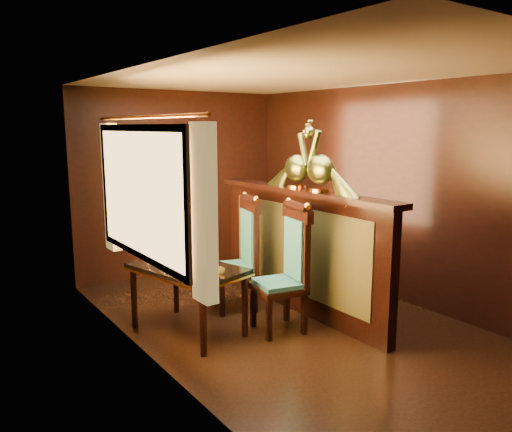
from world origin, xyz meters
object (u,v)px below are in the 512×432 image
(dining_table, at_px, (187,273))
(chair_right, at_px, (244,249))
(chair_left, at_px, (290,263))
(peacock_left, at_px, (321,156))
(peacock_right, at_px, (297,156))

(dining_table, height_order, chair_right, chair_right)
(dining_table, height_order, chair_left, chair_left)
(dining_table, relative_size, chair_left, 0.98)
(peacock_left, bearing_deg, chair_left, -175.28)
(chair_right, xyz_separation_m, peacock_right, (0.46, -0.35, 1.03))
(dining_table, bearing_deg, peacock_left, -35.01)
(chair_left, relative_size, peacock_left, 1.80)
(peacock_right, bearing_deg, chair_right, 142.68)
(chair_left, bearing_deg, peacock_left, 16.46)
(chair_left, relative_size, peacock_right, 1.90)
(chair_right, bearing_deg, peacock_right, -22.28)
(chair_left, distance_m, peacock_left, 1.12)
(chair_right, distance_m, peacock_right, 1.18)
(chair_right, height_order, peacock_right, peacock_right)
(chair_right, bearing_deg, peacock_left, -42.68)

